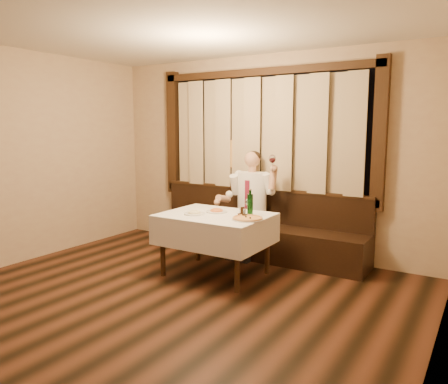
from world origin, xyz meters
The scene contains 10 objects.
room centered at (0.00, 0.97, 1.50)m, with size 5.01×6.01×2.81m.
banquette centered at (0.00, 2.72, 0.31)m, with size 3.20×0.61×0.94m.
dining_table centered at (0.00, 1.70, 0.65)m, with size 1.27×0.97×0.76m.
pizza centered at (0.49, 1.62, 0.77)m, with size 0.36×0.36×0.04m.
pasta_red centered at (-0.05, 1.80, 0.79)m, with size 0.26×0.26×0.09m.
pasta_cream centered at (-0.20, 1.55, 0.79)m, with size 0.25×0.25×0.09m.
green_bottle centered at (0.40, 1.84, 0.89)m, with size 0.07×0.07×0.32m.
table_wine_glass centered at (0.36, 1.86, 0.90)m, with size 0.07×0.07×0.20m.
cruet_caddy centered at (0.35, 1.74, 0.80)m, with size 0.12×0.08×0.12m.
seated_man centered at (-0.03, 2.63, 0.85)m, with size 0.82×0.61×1.47m.
Camera 1 is at (2.80, -2.63, 1.79)m, focal length 35.00 mm.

